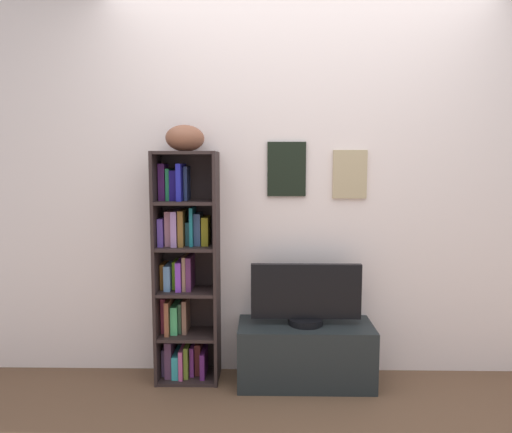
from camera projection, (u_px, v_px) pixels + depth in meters
name	position (u px, v px, depth m)	size (l,w,h in m)	color
back_wall	(300.00, 186.00, 3.09)	(4.80, 0.08, 2.52)	silver
bookshelf	(184.00, 272.00, 3.03)	(0.40, 0.27, 1.49)	#2C2120
football	(185.00, 138.00, 2.90)	(0.25, 0.16, 0.16)	brown
tv_stand	(305.00, 354.00, 2.99)	(0.86, 0.37, 0.39)	black
television	(306.00, 295.00, 2.95)	(0.70, 0.22, 0.39)	black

